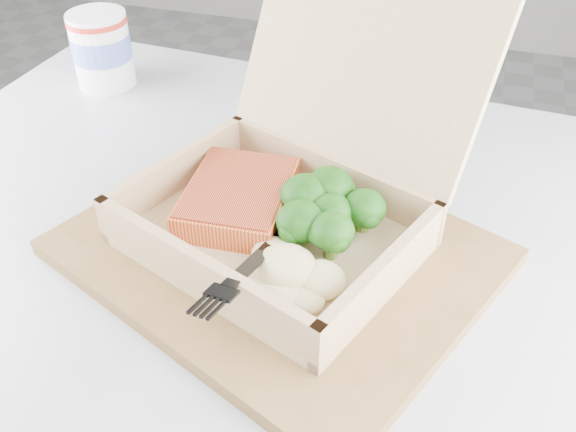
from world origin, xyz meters
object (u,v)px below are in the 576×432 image
(cafe_table, at_px, (220,396))
(takeout_container, at_px, (303,171))
(paper_cup, at_px, (101,47))
(serving_tray, at_px, (278,251))

(cafe_table, xyz_separation_m, takeout_container, (0.07, 0.08, 0.26))
(takeout_container, height_order, paper_cup, takeout_container)
(takeout_container, bearing_deg, paper_cup, 168.11)
(takeout_container, distance_m, paper_cup, 0.40)
(serving_tray, bearing_deg, cafe_table, -150.20)
(cafe_table, distance_m, paper_cup, 0.47)
(serving_tray, bearing_deg, takeout_container, 77.32)
(cafe_table, bearing_deg, takeout_container, 49.08)
(serving_tray, bearing_deg, paper_cup, 140.60)
(takeout_container, xyz_separation_m, paper_cup, (-0.33, 0.22, -0.02))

